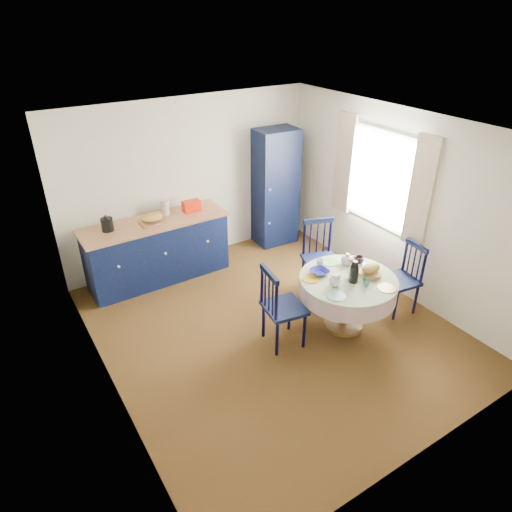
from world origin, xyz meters
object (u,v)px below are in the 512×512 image
(pantry_cabinet, at_px, (275,188))
(mug_a, at_px, (335,282))
(chair_left, at_px, (281,307))
(mug_d, at_px, (320,263))
(kitchen_counter, at_px, (158,249))
(chair_far, at_px, (320,257))
(dining_table, at_px, (348,286))
(mug_c, at_px, (359,260))
(mug_b, at_px, (366,283))
(cobalt_bowl, at_px, (320,272))
(chair_right, at_px, (403,278))

(pantry_cabinet, height_order, mug_a, pantry_cabinet)
(chair_left, xyz_separation_m, mug_d, (0.76, 0.24, 0.23))
(kitchen_counter, relative_size, chair_far, 2.00)
(dining_table, relative_size, mug_c, 9.87)
(dining_table, distance_m, mug_a, 0.31)
(mug_c, bearing_deg, chair_left, -178.29)
(chair_left, relative_size, mug_b, 11.81)
(chair_left, bearing_deg, mug_d, -63.86)
(pantry_cabinet, xyz_separation_m, dining_table, (-0.61, -2.45, -0.36))
(chair_left, distance_m, mug_c, 1.25)
(chair_left, bearing_deg, chair_far, -50.70)
(mug_c, bearing_deg, mug_d, 156.58)
(chair_left, bearing_deg, dining_table, -92.24)
(mug_b, distance_m, mug_c, 0.52)
(mug_c, distance_m, cobalt_bowl, 0.59)
(chair_far, bearing_deg, mug_b, -80.73)
(chair_right, distance_m, mug_d, 1.15)
(pantry_cabinet, height_order, cobalt_bowl, pantry_cabinet)
(pantry_cabinet, relative_size, chair_right, 2.01)
(kitchen_counter, height_order, chair_right, kitchen_counter)
(chair_left, relative_size, mug_c, 8.71)
(mug_b, xyz_separation_m, mug_d, (-0.17, 0.64, 0.01))
(dining_table, height_order, mug_d, dining_table)
(mug_b, height_order, cobalt_bowl, mug_b)
(pantry_cabinet, relative_size, chair_left, 1.84)
(dining_table, height_order, cobalt_bowl, dining_table)
(mug_c, bearing_deg, dining_table, -149.56)
(dining_table, xyz_separation_m, cobalt_bowl, (-0.24, 0.27, 0.15))
(chair_left, xyz_separation_m, mug_a, (0.62, -0.21, 0.24))
(mug_b, bearing_deg, pantry_cabinet, 78.32)
(cobalt_bowl, bearing_deg, chair_far, 49.35)
(mug_b, xyz_separation_m, mug_c, (0.30, 0.43, 0.01))
(mug_d, bearing_deg, mug_b, -74.90)
(chair_right, height_order, cobalt_bowl, chair_right)
(chair_right, distance_m, cobalt_bowl, 1.19)
(kitchen_counter, xyz_separation_m, chair_far, (1.79, -1.51, 0.05))
(pantry_cabinet, bearing_deg, chair_right, -81.13)
(mug_a, bearing_deg, pantry_cabinet, 70.77)
(kitchen_counter, distance_m, chair_left, 2.28)
(chair_far, distance_m, mug_c, 0.68)
(pantry_cabinet, distance_m, dining_table, 2.55)
(pantry_cabinet, height_order, chair_right, pantry_cabinet)
(cobalt_bowl, bearing_deg, mug_a, -94.74)
(mug_a, bearing_deg, mug_b, -31.02)
(chair_left, xyz_separation_m, cobalt_bowl, (0.64, 0.10, 0.21))
(mug_a, relative_size, mug_c, 1.14)
(chair_far, distance_m, mug_a, 1.05)
(chair_left, height_order, chair_right, chair_left)
(chair_right, distance_m, mug_c, 0.66)
(pantry_cabinet, relative_size, mug_a, 14.03)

